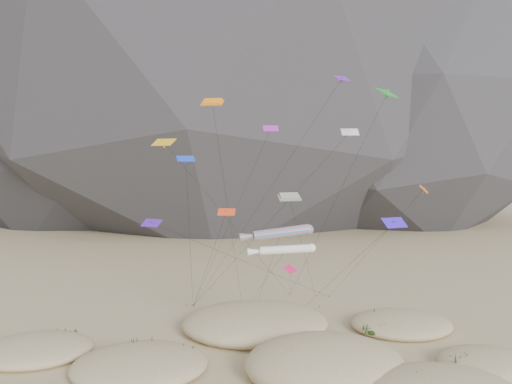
# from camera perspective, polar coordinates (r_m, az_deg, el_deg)

# --- Properties ---
(dunes) EXTENTS (52.90, 35.78, 4.28)m
(dunes) POSITION_cam_1_polar(r_m,az_deg,el_deg) (48.64, 1.52, -18.82)
(dunes) COLOR #CCB789
(dunes) RESTS_ON ground
(dune_grass) EXTENTS (40.91, 28.65, 1.54)m
(dune_grass) POSITION_cam_1_polar(r_m,az_deg,el_deg) (48.75, 2.62, -18.61)
(dune_grass) COLOR black
(dune_grass) RESTS_ON ground
(kite_stakes) EXTENTS (19.87, 7.81, 0.30)m
(kite_stakes) POSITION_cam_1_polar(r_m,az_deg,el_deg) (67.44, 0.93, -12.75)
(kite_stakes) COLOR #3F2D1E
(kite_stakes) RESTS_ON ground
(rainbow_tube_kite) EXTENTS (7.66, 15.56, 12.83)m
(rainbow_tube_kite) POSITION_cam_1_polar(r_m,az_deg,el_deg) (50.23, 2.60, -4.71)
(rainbow_tube_kite) COLOR orange
(rainbow_tube_kite) RESTS_ON ground
(white_tube_kite) EXTENTS (6.77, 15.38, 10.96)m
(white_tube_kite) POSITION_cam_1_polar(r_m,az_deg,el_deg) (50.53, 3.10, -6.61)
(white_tube_kite) COLOR white
(white_tube_kite) RESTS_ON ground
(orange_parafoil) EXTENTS (5.70, 16.11, 25.56)m
(orange_parafoil) POSITION_cam_1_polar(r_m,az_deg,el_deg) (51.40, -4.94, 9.71)
(orange_parafoil) COLOR orange
(orange_parafoil) RESTS_ON ground
(multi_parafoil) EXTENTS (8.56, 17.99, 15.92)m
(multi_parafoil) POSITION_cam_1_polar(r_m,az_deg,el_deg) (52.15, 3.90, -0.76)
(multi_parafoil) COLOR orange
(multi_parafoil) RESTS_ON ground
(delta_kites) EXTENTS (31.23, 23.34, 28.48)m
(delta_kites) POSITION_cam_1_polar(r_m,az_deg,el_deg) (53.62, 4.94, 2.73)
(delta_kites) COLOR silver
(delta_kites) RESTS_ON ground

